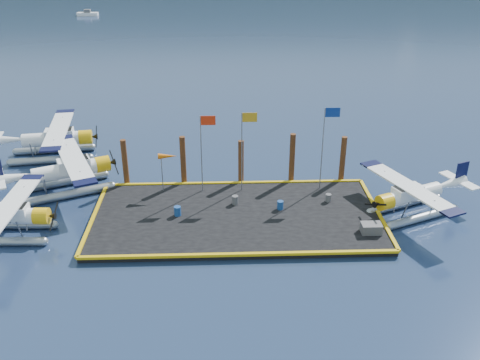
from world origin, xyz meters
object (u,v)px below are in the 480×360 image
at_px(drum_4, 328,198).
at_px(piling_0, 125,164).
at_px(crate, 371,228).
at_px(seaplane_a, 7,218).
at_px(drum_2, 280,205).
at_px(piling_4, 343,161).
at_px(piling_3, 292,160).
at_px(seaplane_d, 411,197).
at_px(piling_1, 183,162).
at_px(seaplane_c, 55,141).
at_px(drum_5, 235,200).
at_px(flagpole_red, 204,142).
at_px(flagpole_yellow, 245,140).
at_px(piling_2, 241,163).
at_px(seaplane_b, 69,172).
at_px(flagpole_blue, 326,137).
at_px(windsock, 167,157).
at_px(drum_0, 178,211).

distance_m(drum_4, piling_0, 15.77).
height_order(crate, piling_0, piling_0).
bearing_deg(drum_4, seaplane_a, -171.15).
distance_m(drum_2, piling_4, 7.27).
bearing_deg(crate, seaplane_a, 177.55).
bearing_deg(piling_3, seaplane_d, -33.82).
bearing_deg(piling_1, seaplane_c, 152.32).
height_order(seaplane_d, crate, seaplane_d).
bearing_deg(seaplane_a, piling_4, 108.80).
bearing_deg(seaplane_d, drum_5, 60.47).
relative_size(flagpole_red, piling_3, 1.40).
xyz_separation_m(flagpole_yellow, piling_2, (-0.20, 1.60, -2.61)).
bearing_deg(drum_4, piling_0, 166.39).
xyz_separation_m(crate, piling_3, (-4.30, 8.14, 1.42)).
bearing_deg(seaplane_b, seaplane_c, 179.67).
height_order(flagpole_yellow, piling_3, flagpole_yellow).
distance_m(flagpole_blue, windsock, 11.81).
relative_size(seaplane_c, windsock, 3.33).
height_order(flagpole_red, piling_0, flagpole_red).
bearing_deg(piling_2, drum_4, -30.51).
xyz_separation_m(drum_4, drum_5, (-6.85, -0.14, 0.03)).
bearing_deg(flagpole_yellow, drum_0, -142.23).
bearing_deg(piling_1, seaplane_b, -176.90).
xyz_separation_m(drum_4, flagpole_red, (-9.07, 2.10, 3.70)).
relative_size(seaplane_b, seaplane_c, 0.96).
height_order(drum_0, flagpole_blue, flagpole_blue).
distance_m(crate, piling_2, 11.68).
bearing_deg(piling_4, crate, -87.90).
relative_size(drum_0, piling_4, 0.17).
height_order(drum_0, piling_3, piling_3).
bearing_deg(drum_5, flagpole_red, 134.66).
distance_m(seaplane_a, piling_0, 9.76).
bearing_deg(seaplane_d, piling_3, 33.00).
height_order(drum_4, drum_5, drum_5).
xyz_separation_m(flagpole_yellow, piling_0, (-9.20, 1.60, -2.51)).
xyz_separation_m(seaplane_b, seaplane_c, (-2.82, 6.54, 0.01)).
bearing_deg(seaplane_a, drum_0, 101.12).
distance_m(seaplane_b, piling_4, 21.25).
xyz_separation_m(piling_1, piling_3, (8.50, 0.00, 0.05)).
bearing_deg(drum_2, seaplane_c, 150.01).
xyz_separation_m(seaplane_b, flagpole_red, (10.44, -1.13, 2.81)).
bearing_deg(piling_0, drum_0, -50.92).
height_order(flagpole_blue, piling_1, flagpole_blue).
bearing_deg(piling_3, piling_2, 180.00).
height_order(seaplane_a, windsock, windsock).
height_order(drum_2, flagpole_yellow, flagpole_yellow).
distance_m(seaplane_a, flagpole_blue, 22.77).
distance_m(seaplane_d, flagpole_blue, 7.42).
xyz_separation_m(flagpole_blue, piling_4, (1.80, 1.60, -2.69)).
distance_m(seaplane_c, piling_0, 9.31).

